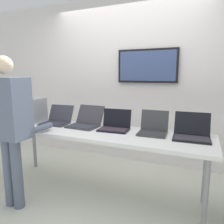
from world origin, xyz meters
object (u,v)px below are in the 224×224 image
Objects in this scene: equipment_box at (28,110)px; laptop_station_1 at (85,122)px; person at (9,119)px; workbench at (96,135)px; laptop_station_3 at (153,129)px; laptop_station_2 at (115,125)px; laptop_station_4 at (192,133)px; laptop_station_0 at (57,119)px.

laptop_station_1 is at bearing 6.04° from equipment_box.
workbench is at bearing 42.02° from person.
person reaches higher than laptop_station_3.
laptop_station_3 reaches higher than laptop_station_2.
laptop_station_3 is (0.87, -0.00, 0.00)m from laptop_station_1.
laptop_station_1 is 1.09× the size of laptop_station_2.
equipment_box is at bearing -177.09° from laptop_station_3.
workbench is at bearing -168.85° from laptop_station_3.
laptop_station_1 is 1.06× the size of laptop_station_4.
person is (-0.88, -0.74, 0.14)m from laptop_station_2.
laptop_station_2 is at bearing 39.91° from person.
laptop_station_0 is 1.00× the size of laptop_station_4.
person reaches higher than laptop_station_2.
equipment_box is 1.28m from laptop_station_2.
laptop_station_0 is at bearing -179.34° from laptop_station_3.
laptop_station_2 is at bearing -2.13° from laptop_station_1.
person reaches higher than laptop_station_0.
laptop_station_3 is (1.30, 0.02, 0.00)m from laptop_station_0.
person is (-0.47, -0.75, 0.14)m from laptop_station_1.
workbench is 6.95× the size of laptop_station_4.
laptop_station_1 is at bearing 58.22° from person.
laptop_station_1 reaches higher than laptop_station_0.
laptop_station_2 is (0.19, 0.12, 0.11)m from workbench.
equipment_box is 0.45m from laptop_station_0.
laptop_station_2 is at bearing 0.18° from laptop_station_0.
equipment_box is at bearing 120.72° from person.
laptop_station_3 is at bearing 0.66° from laptop_station_0.
equipment_box reaches higher than laptop_station_1.
workbench is 0.67m from laptop_station_0.
workbench is at bearing -173.82° from laptop_station_4.
laptop_station_4 is at bearing 22.86° from person.
workbench is 1.10m from equipment_box.
equipment_box is 2.14m from laptop_station_4.
laptop_station_0 is (-0.66, 0.11, 0.11)m from workbench.
laptop_station_4 is 1.90m from person.
laptop_station_1 is 0.87m from laptop_station_3.
laptop_station_0 is 0.23× the size of person.
laptop_station_3 is at bearing 11.15° from workbench.
laptop_station_2 is (0.85, 0.00, 0.00)m from laptop_station_0.
laptop_station_0 is 0.94× the size of laptop_station_1.
workbench is 8.14× the size of laptop_station_3.
person is at bearing -137.98° from workbench.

